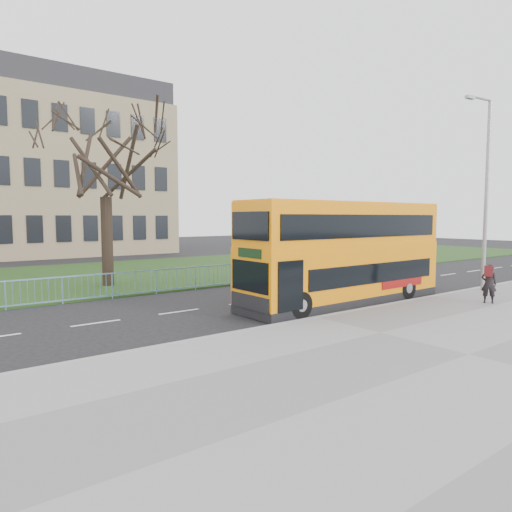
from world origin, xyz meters
The scene contains 9 objects.
ground centered at (0.00, 0.00, 0.00)m, with size 120.00×120.00×0.00m, color black.
pavement centered at (0.00, -6.75, 0.06)m, with size 80.00×10.50×0.12m, color slate.
kerb centered at (0.00, -1.55, 0.07)m, with size 80.00×0.20×0.14m, color gray.
grass_verge centered at (0.00, 14.30, 0.04)m, with size 80.00×15.40×0.08m, color #1A3413.
guard_railing centered at (0.00, 6.60, 0.55)m, with size 40.00×0.12×1.10m, color #6697B6, non-canonical shape.
bare_tree centered at (-3.00, 10.00, 5.25)m, with size 7.24×7.24×10.34m, color black, non-canonical shape.
yellow_bus centered at (3.10, 0.03, 2.13)m, with size 9.50×2.38×3.97m.
pedestrian centered at (7.06, -3.76, 0.87)m, with size 0.55×0.36×1.51m, color black.
street_lamp centered at (9.86, -2.07, 4.76)m, with size 1.80×0.34×8.47m.
Camera 1 is at (-10.61, -12.26, 3.43)m, focal length 32.00 mm.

